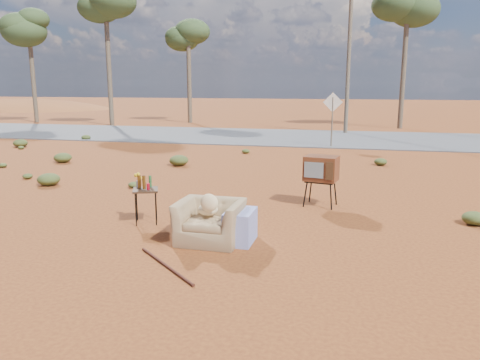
# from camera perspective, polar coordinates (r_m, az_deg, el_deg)

# --- Properties ---
(ground) EXTENTS (140.00, 140.00, 0.00)m
(ground) POSITION_cam_1_polar(r_m,az_deg,el_deg) (7.96, -3.51, -7.00)
(ground) COLOR brown
(ground) RESTS_ON ground
(highway) EXTENTS (140.00, 7.00, 0.04)m
(highway) POSITION_cam_1_polar(r_m,az_deg,el_deg) (22.46, 7.51, 5.18)
(highway) COLOR #565659
(highway) RESTS_ON ground
(dirt_mound) EXTENTS (26.00, 18.00, 2.00)m
(dirt_mound) POSITION_cam_1_polar(r_m,az_deg,el_deg) (52.35, -25.07, 7.87)
(dirt_mound) COLOR brown
(dirt_mound) RESTS_ON ground
(armchair) EXTENTS (1.24, 0.78, 0.91)m
(armchair) POSITION_cam_1_polar(r_m,az_deg,el_deg) (7.63, -3.00, -4.48)
(armchair) COLOR #967851
(armchair) RESTS_ON ground
(tv_unit) EXTENTS (0.75, 0.64, 1.07)m
(tv_unit) POSITION_cam_1_polar(r_m,az_deg,el_deg) (9.90, 9.87, 1.31)
(tv_unit) COLOR black
(tv_unit) RESTS_ON ground
(side_table) EXTENTS (0.59, 0.59, 0.91)m
(side_table) POSITION_cam_1_polar(r_m,az_deg,el_deg) (8.78, -11.65, -0.91)
(side_table) COLOR #382114
(side_table) RESTS_ON ground
(rusty_bar) EXTENTS (1.22, 1.13, 0.04)m
(rusty_bar) POSITION_cam_1_polar(r_m,az_deg,el_deg) (6.81, -9.01, -10.25)
(rusty_bar) COLOR #521F16
(rusty_bar) RESTS_ON ground
(road_sign) EXTENTS (0.78, 0.06, 2.19)m
(road_sign) POSITION_cam_1_polar(r_m,az_deg,el_deg) (19.26, 11.21, 8.40)
(road_sign) COLOR brown
(road_sign) RESTS_ON ground
(eucalyptus_far_left) EXTENTS (3.20, 3.20, 7.10)m
(eucalyptus_far_left) POSITION_cam_1_polar(r_m,az_deg,el_deg) (34.05, -24.36, 16.46)
(eucalyptus_far_left) COLOR brown
(eucalyptus_far_left) RESTS_ON ground
(eucalyptus_left) EXTENTS (3.20, 3.20, 8.10)m
(eucalyptus_left) POSITION_cam_1_polar(r_m,az_deg,el_deg) (30.12, -16.07, 19.65)
(eucalyptus_left) COLOR brown
(eucalyptus_left) RESTS_ON ground
(eucalyptus_near_left) EXTENTS (3.20, 3.20, 6.60)m
(eucalyptus_near_left) POSITION_cam_1_polar(r_m,az_deg,el_deg) (31.07, -6.33, 17.03)
(eucalyptus_near_left) COLOR brown
(eucalyptus_near_left) RESTS_ON ground
(eucalyptus_center) EXTENTS (3.20, 3.20, 7.60)m
(eucalyptus_center) POSITION_cam_1_polar(r_m,az_deg,el_deg) (28.62, 19.77, 18.88)
(eucalyptus_center) COLOR brown
(eucalyptus_center) RESTS_ON ground
(utility_pole_center) EXTENTS (1.40, 0.20, 8.00)m
(utility_pole_center) POSITION_cam_1_polar(r_m,az_deg,el_deg) (24.77, 13.15, 15.14)
(utility_pole_center) COLOR brown
(utility_pole_center) RESTS_ON ground
(scrub_patch) EXTENTS (17.49, 8.07, 0.33)m
(scrub_patch) POSITION_cam_1_polar(r_m,az_deg,el_deg) (12.25, -1.33, 0.38)
(scrub_patch) COLOR #475424
(scrub_patch) RESTS_ON ground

